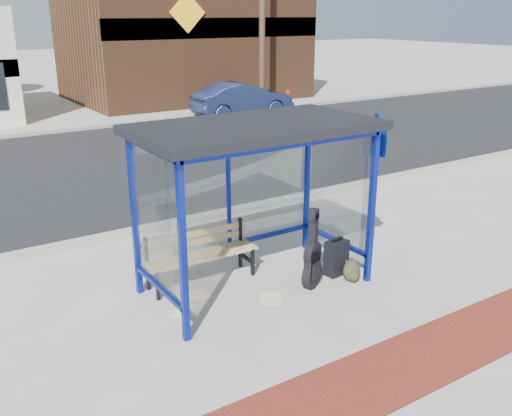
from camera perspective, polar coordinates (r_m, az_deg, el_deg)
ground at (r=8.46m, az=-0.02°, el=-7.82°), size 120.00×120.00×0.00m
brick_paver_strip at (r=6.73m, az=12.62°, el=-16.00°), size 60.00×1.00×0.01m
curb_near at (r=10.78m, az=-8.45°, el=-1.60°), size 60.00×0.25×0.12m
street_asphalt at (r=15.39m, az=-16.51°, el=3.86°), size 60.00×10.00×0.00m
curb_far at (r=20.21m, az=-20.86°, el=7.06°), size 60.00×0.25×0.12m
far_sidewalk at (r=22.05m, az=-21.97°, el=7.68°), size 60.00×4.00×0.01m
bus_shelter at (r=7.80m, az=-0.31°, el=6.08°), size 3.30×1.80×2.42m
storefront_brown at (r=27.63m, az=-7.36°, el=17.58°), size 10.00×7.08×6.40m
utility_pole_east at (r=23.69m, az=0.62°, el=19.71°), size 1.60×0.24×8.00m
bench at (r=8.47m, az=-5.69°, el=-4.43°), size 1.74×0.48×0.82m
guitar_bag at (r=8.27m, az=5.64°, el=-5.30°), size 0.43×0.29×1.16m
suitcase at (r=8.78m, az=8.04°, el=-4.94°), size 0.37×0.27×0.60m
backpack at (r=8.66m, az=9.58°, el=-6.31°), size 0.31×0.30×0.32m
sign_post at (r=8.73m, az=11.73°, el=2.33°), size 0.09×0.31×2.44m
newspaper_a at (r=7.86m, az=-7.27°, el=-10.20°), size 0.46×0.47×0.01m
newspaper_b at (r=8.11m, az=1.53°, el=-9.03°), size 0.46×0.49×0.01m
newspaper_c at (r=8.23m, az=-5.99°, el=-8.69°), size 0.39×0.33×0.01m
parked_car at (r=22.27m, az=-1.37°, el=10.81°), size 3.96×1.50×1.29m
fire_hydrant at (r=25.05m, az=3.20°, el=11.05°), size 0.30×0.20×0.67m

